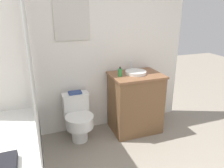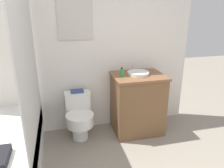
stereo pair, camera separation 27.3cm
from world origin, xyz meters
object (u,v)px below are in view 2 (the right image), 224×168
Objects in this scene: soap_bottle at (122,73)px; book_on_tank at (77,91)px; toilet at (79,116)px; sink at (138,73)px.

book_on_tank is (-0.59, 0.16, -0.27)m from soap_bottle.
toilet is 1.89× the size of sink.
sink is at bearing -0.50° from toilet.
toilet is 3.62× the size of book_on_tank.
toilet is 0.34m from book_on_tank.
book_on_tank is at bearing 170.66° from sink.
toilet is at bearing 176.77° from soap_bottle.
sink is 2.62× the size of soap_bottle.
sink reaches higher than soap_bottle.
sink is 0.25m from soap_bottle.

